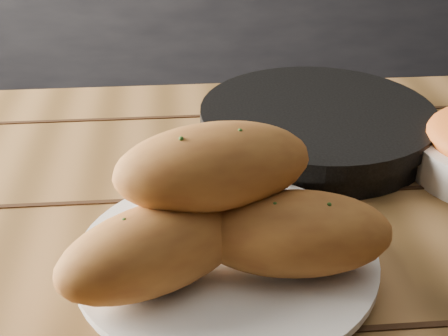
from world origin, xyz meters
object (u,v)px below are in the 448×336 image
at_px(plate, 226,260).
at_px(table, 358,332).
at_px(skillet, 319,125).
at_px(bread_rolls, 219,207).

bearing_deg(plate, table, 7.09).
bearing_deg(skillet, plate, -119.66).
height_order(bread_rolls, skillet, bread_rolls).
relative_size(table, plate, 5.65).
bearing_deg(skillet, bread_rolls, -120.35).
xyz_separation_m(plate, bread_rolls, (-0.01, -0.00, 0.06)).
distance_m(bread_rolls, skillet, 0.27).
xyz_separation_m(plate, skillet, (0.13, 0.23, 0.01)).
bearing_deg(table, bread_rolls, -171.81).
distance_m(plate, bread_rolls, 0.06).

